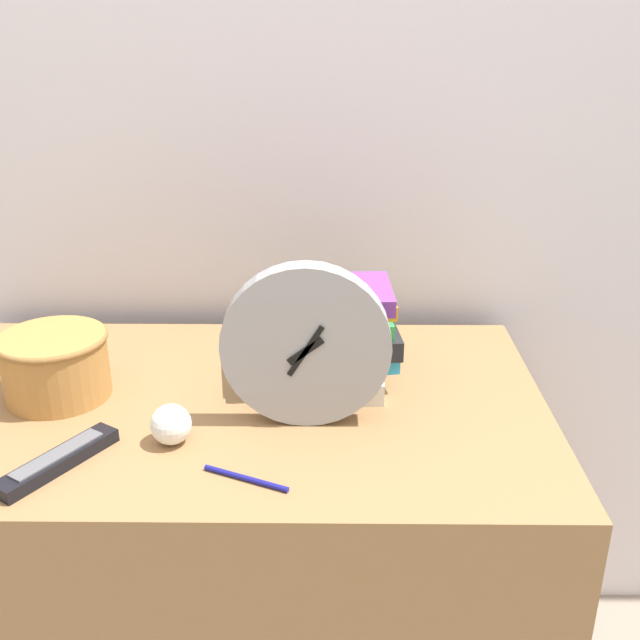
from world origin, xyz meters
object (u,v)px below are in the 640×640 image
crumpled_paper_ball (171,424)px  pen (246,478)px  book_stack (327,335)px  desk_clock (306,346)px  basket (55,363)px  tv_remote (58,460)px

crumpled_paper_ball → pen: bearing=-39.0°
book_stack → pen: size_ratio=2.06×
crumpled_paper_ball → pen: (0.12, -0.10, -0.03)m
desk_clock → basket: desk_clock is taller
tv_remote → desk_clock: bearing=20.7°
desk_clock → crumpled_paper_ball: desk_clock is taller
book_stack → basket: bearing=-172.1°
basket → pen: basket is taller
basket → pen: (0.34, -0.24, -0.06)m
basket → pen: 0.42m
basket → pen: size_ratio=1.47×
tv_remote → pen: tv_remote is taller
pen → desk_clock: bearing=64.0°
book_stack → crumpled_paper_ball: size_ratio=4.09×
basket → crumpled_paper_ball: size_ratio=2.93×
desk_clock → basket: 0.43m
book_stack → pen: (-0.11, -0.31, -0.08)m
crumpled_paper_ball → desk_clock: bearing=18.1°
crumpled_paper_ball → tv_remote: bearing=-155.9°
pen → crumpled_paper_ball: bearing=141.0°
tv_remote → crumpled_paper_ball: (0.15, 0.07, 0.02)m
book_stack → desk_clock: bearing=-102.7°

